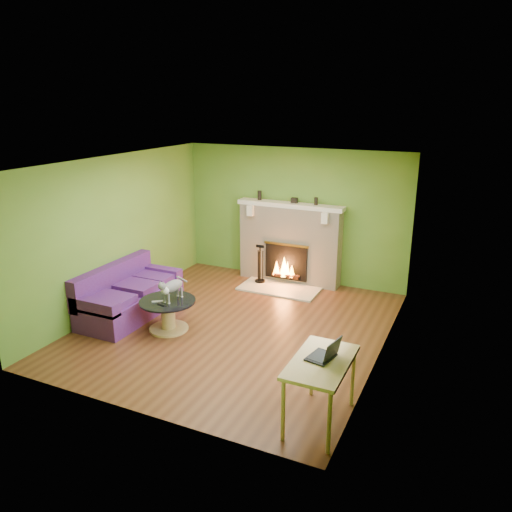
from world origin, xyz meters
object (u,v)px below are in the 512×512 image
(coffee_table, at_px, (168,313))
(cat, at_px, (173,289))
(desk, at_px, (321,368))
(sofa, at_px, (128,296))

(coffee_table, relative_size, cat, 1.43)
(desk, distance_m, cat, 3.08)
(cat, bearing_deg, desk, -18.46)
(sofa, distance_m, desk, 4.09)
(coffee_table, height_order, cat, cat)
(coffee_table, relative_size, desk, 0.84)
(sofa, relative_size, coffee_table, 2.15)
(coffee_table, bearing_deg, cat, 32.01)
(sofa, xyz_separation_m, desk, (3.81, -1.46, 0.35))
(coffee_table, xyz_separation_m, cat, (0.08, 0.05, 0.40))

